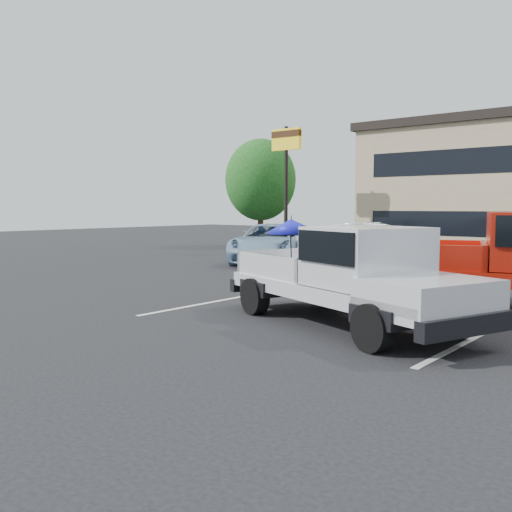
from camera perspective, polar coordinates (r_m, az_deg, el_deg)
The scene contains 8 objects.
ground at distance 10.25m, azimuth 1.08°, elevation -7.65°, with size 90.00×90.00×0.00m, color black.
stripe_left at distance 13.66m, azimuth -3.55°, elevation -4.47°, with size 0.12×5.00×0.01m, color silver.
stripe_right at distance 10.58m, azimuth 21.12°, elevation -7.56°, with size 0.12×5.00×0.01m, color silver.
motel_sign at distance 27.31m, azimuth 3.03°, elevation 10.01°, with size 1.60×0.22×6.00m.
tree_left at distance 32.06m, azimuth 0.46°, elevation 7.61°, with size 3.96×3.96×6.02m.
silver_pickup at distance 10.54m, azimuth 10.13°, elevation -1.57°, with size 6.02×3.79×2.06m.
silver_sedan at distance 19.87m, azimuth 11.70°, elevation 0.83°, with size 1.79×5.13×1.69m, color #ABADB2.
blue_suv at distance 22.91m, azimuth 1.42°, elevation 1.29°, with size 2.58×5.59×1.55m, color #80A2BF.
Camera 1 is at (6.23, -7.82, 2.23)m, focal length 40.00 mm.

